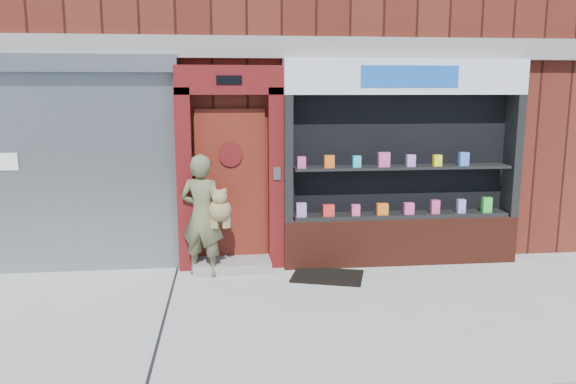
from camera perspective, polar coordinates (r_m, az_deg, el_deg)
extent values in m
plane|color=#9E9E99|center=(6.68, 1.15, -12.27)|extent=(80.00, 80.00, 0.00)
cube|color=#4E1911|center=(12.22, -2.60, 17.10)|extent=(12.00, 8.00, 8.00)
cube|color=gray|center=(8.09, -0.59, 14.48)|extent=(12.00, 0.16, 0.30)
cube|color=gray|center=(8.43, -21.33, 1.67)|extent=(3.00, 0.10, 2.80)
cube|color=slate|center=(8.29, -22.14, 12.04)|extent=(3.10, 0.30, 0.24)
cube|color=white|center=(8.59, -26.69, 2.77)|extent=(0.30, 0.01, 0.24)
cube|color=#570F10|center=(8.10, -10.43, 1.17)|extent=(0.22, 0.28, 2.60)
cube|color=#570F10|center=(8.11, -1.22, 1.35)|extent=(0.22, 0.28, 2.60)
cube|color=#570F10|center=(7.97, -6.01, 11.24)|extent=(1.50, 0.28, 0.40)
cube|color=black|center=(7.82, -6.00, 11.26)|extent=(0.35, 0.01, 0.12)
cube|color=#611C11|center=(8.20, -5.82, 0.69)|extent=(1.00, 0.06, 2.20)
cylinder|color=black|center=(8.10, -5.87, 3.79)|extent=(0.28, 0.02, 0.28)
cylinder|color=#570F10|center=(8.09, -5.87, 3.78)|extent=(0.34, 0.02, 0.34)
cube|color=gray|center=(8.20, -5.65, -7.39)|extent=(1.10, 0.55, 0.15)
cube|color=slate|center=(7.94, -1.13, 1.89)|extent=(0.10, 0.02, 0.18)
cube|color=#531F13|center=(8.61, 11.24, -4.78)|extent=(3.50, 0.40, 0.70)
cube|color=black|center=(8.02, -0.05, 3.42)|extent=(0.12, 0.40, 1.80)
cube|color=black|center=(9.03, 21.82, 3.46)|extent=(0.12, 0.40, 1.80)
cube|color=black|center=(8.55, 11.17, 3.66)|extent=(3.30, 0.03, 1.80)
cube|color=black|center=(8.52, 11.33, -2.31)|extent=(3.20, 0.36, 0.06)
cube|color=black|center=(8.39, 11.51, 2.49)|extent=(3.20, 0.36, 0.04)
cube|color=white|center=(8.32, 11.84, 11.39)|extent=(3.50, 0.40, 0.50)
cube|color=#174DB3|center=(8.12, 12.29, 11.40)|extent=(1.40, 0.01, 0.30)
cube|color=#A974D1|center=(8.09, 1.35, -1.83)|extent=(0.14, 0.09, 0.20)
cube|color=red|center=(8.15, 4.14, -1.88)|extent=(0.16, 0.09, 0.17)
cube|color=#E84D85|center=(8.24, 6.88, -1.83)|extent=(0.12, 0.09, 0.16)
cube|color=orange|center=(8.33, 9.56, -1.72)|extent=(0.16, 0.09, 0.17)
cube|color=#E14B89|center=(8.45, 12.17, -1.65)|extent=(0.14, 0.09, 0.17)
cube|color=#D34678|center=(8.58, 14.71, -1.47)|extent=(0.12, 0.09, 0.20)
cube|color=#A57CE0|center=(8.73, 17.16, -1.38)|extent=(0.11, 0.09, 0.20)
cube|color=green|center=(8.90, 19.53, -1.24)|extent=(0.14, 0.09, 0.23)
cube|color=#D5478C|center=(7.97, 1.37, 3.03)|extent=(0.12, 0.09, 0.16)
cube|color=orange|center=(8.03, 4.20, 3.11)|extent=(0.14, 0.09, 0.18)
cube|color=#29B7CD|center=(8.12, 6.99, 3.09)|extent=(0.11, 0.09, 0.17)
cube|color=#DC4989|center=(8.21, 9.71, 3.27)|extent=(0.16, 0.09, 0.21)
cube|color=#AF79DB|center=(8.34, 12.35, 3.14)|extent=(0.12, 0.09, 0.17)
cube|color=#FFF71A|center=(8.47, 14.92, 3.11)|extent=(0.12, 0.09, 0.16)
cube|color=#457DED|center=(8.62, 17.41, 3.22)|extent=(0.14, 0.09, 0.20)
imported|color=#5E613F|center=(7.86, -8.71, -2.36)|extent=(0.73, 0.61, 1.71)
sphere|color=olive|center=(7.73, -6.92, -1.82)|extent=(0.31, 0.31, 0.31)
sphere|color=olive|center=(7.64, -6.95, -0.52)|extent=(0.21, 0.21, 0.21)
sphere|color=olive|center=(7.62, -7.44, 0.09)|extent=(0.07, 0.07, 0.07)
sphere|color=olive|center=(7.62, -6.50, 0.11)|extent=(0.07, 0.07, 0.07)
cylinder|color=olive|center=(7.76, -7.67, -2.96)|extent=(0.07, 0.07, 0.19)
cylinder|color=olive|center=(7.76, -6.12, -2.93)|extent=(0.07, 0.07, 0.19)
cylinder|color=olive|center=(7.74, -7.36, -2.99)|extent=(0.07, 0.07, 0.19)
cylinder|color=olive|center=(7.74, -6.43, -2.97)|extent=(0.07, 0.07, 0.19)
cube|color=black|center=(7.91, 4.04, -8.52)|extent=(1.12, 0.93, 0.02)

